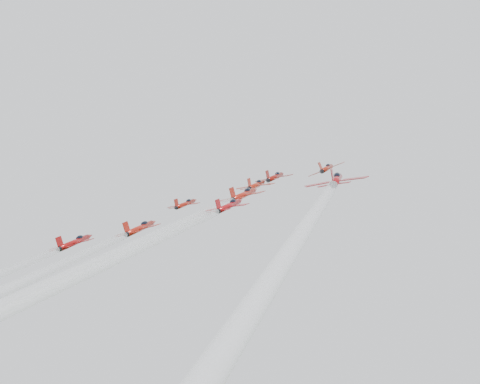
% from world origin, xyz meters
% --- Properties ---
extents(jet_lead, '(10.57, 12.81, 10.30)m').
position_xyz_m(jet_lead, '(0.73, 22.73, 161.03)').
color(jet_lead, maroon).
extents(jet_row2_left, '(8.66, 10.50, 8.44)m').
position_xyz_m(jet_row2_left, '(-17.36, 8.25, 149.43)').
color(jet_row2_left, '#9F1B0F').
extents(jet_row2_center, '(9.91, 12.02, 9.66)m').
position_xyz_m(jet_row2_center, '(-0.51, 12.84, 153.11)').
color(jet_row2_center, '#B22311').
extents(jet_row2_right, '(8.92, 10.82, 8.70)m').
position_xyz_m(jet_row2_right, '(17.35, 11.38, 151.93)').
color(jet_row2_right, '#A82010').
extents(jet_center, '(10.30, 88.49, 71.17)m').
position_xyz_m(jet_center, '(2.80, -41.25, 109.75)').
color(jet_center, '#AF1F10').
extents(jet_rear_right, '(8.36, 71.83, 57.77)m').
position_xyz_m(jet_rear_right, '(5.37, -46.08, 105.88)').
color(jet_rear_right, '#B21115').
extents(jet_rear_farright, '(10.57, 90.85, 73.07)m').
position_xyz_m(jet_rear_farright, '(24.70, -53.59, 99.88)').
color(jet_rear_farright, '#A20F14').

